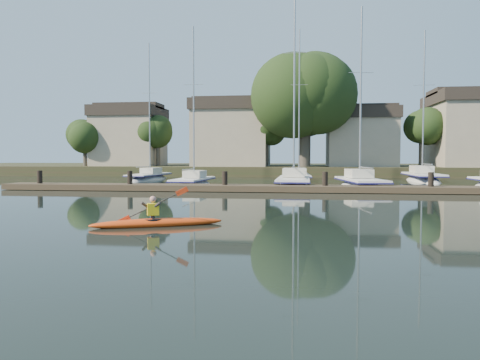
# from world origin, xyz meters

# --- Properties ---
(ground) EXTENTS (160.00, 160.00, 0.00)m
(ground) POSITION_xyz_m (0.00, 0.00, 0.00)
(ground) COLOR black
(ground) RESTS_ON ground
(kayak) EXTENTS (3.93, 2.12, 1.30)m
(kayak) POSITION_xyz_m (-2.81, -0.25, 0.16)
(kayak) COLOR #DB4410
(kayak) RESTS_ON ground
(dock) EXTENTS (34.00, 2.00, 1.80)m
(dock) POSITION_xyz_m (0.00, 14.00, 0.20)
(dock) COLOR #463928
(dock) RESTS_ON ground
(sailboat_1) EXTENTS (2.22, 7.69, 12.45)m
(sailboat_1) POSITION_xyz_m (-6.03, 18.63, -0.17)
(sailboat_1) COLOR white
(sailboat_1) RESTS_ON ground
(sailboat_2) EXTENTS (2.33, 9.56, 15.78)m
(sailboat_2) POSITION_xyz_m (1.10, 18.29, -0.20)
(sailboat_2) COLOR white
(sailboat_2) RESTS_ON ground
(sailboat_3) EXTENTS (3.23, 8.47, 13.32)m
(sailboat_3) POSITION_xyz_m (5.54, 17.91, -0.20)
(sailboat_3) COLOR white
(sailboat_3) RESTS_ON ground
(sailboat_5) EXTENTS (2.49, 8.13, 13.26)m
(sailboat_5) POSITION_xyz_m (-11.83, 26.30, -0.17)
(sailboat_5) COLOR white
(sailboat_5) RESTS_ON ground
(sailboat_6) EXTENTS (2.22, 8.97, 14.16)m
(sailboat_6) POSITION_xyz_m (1.43, 26.78, -0.16)
(sailboat_6) COLOR white
(sailboat_6) RESTS_ON ground
(sailboat_7) EXTENTS (2.43, 8.72, 14.01)m
(sailboat_7) POSITION_xyz_m (11.78, 26.89, -0.21)
(sailboat_7) COLOR white
(sailboat_7) RESTS_ON ground
(shore) EXTENTS (90.00, 25.25, 12.75)m
(shore) POSITION_xyz_m (1.61, 40.29, 3.23)
(shore) COLOR #27351A
(shore) RESTS_ON ground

